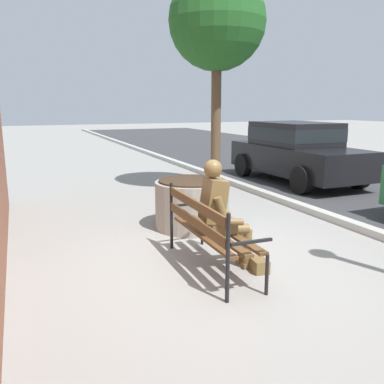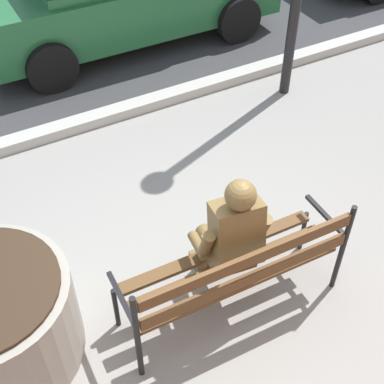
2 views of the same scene
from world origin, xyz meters
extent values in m
plane|color=gray|center=(0.00, 0.00, 0.00)|extent=(80.00, 80.00, 0.00)
cube|color=#B2AFA8|center=(0.00, 2.90, 0.06)|extent=(60.00, 0.20, 0.12)
cube|color=brown|center=(0.08, -0.12, 0.45)|extent=(1.70, 0.15, 0.04)
cube|color=brown|center=(0.08, 0.06, 0.45)|extent=(1.70, 0.15, 0.04)
cube|color=brown|center=(0.09, 0.24, 0.45)|extent=(1.70, 0.15, 0.04)
cube|color=brown|center=(0.08, -0.21, 0.62)|extent=(1.70, 0.08, 0.11)
cube|color=brown|center=(0.08, -0.21, 0.84)|extent=(1.70, 0.08, 0.11)
cylinder|color=black|center=(-0.79, 0.28, 0.23)|extent=(0.04, 0.04, 0.45)
cylinder|color=black|center=(-0.80, -0.19, 0.47)|extent=(0.04, 0.04, 0.95)
cube|color=black|center=(-0.80, 0.08, 0.62)|extent=(0.05, 0.48, 0.03)
cylinder|color=black|center=(0.97, 0.24, 0.23)|extent=(0.04, 0.04, 0.45)
cylinder|color=black|center=(0.96, -0.23, 0.47)|extent=(0.04, 0.04, 0.95)
cube|color=black|center=(0.96, 0.04, 0.62)|extent=(0.05, 0.48, 0.03)
cube|color=brown|center=(0.11, 0.12, 0.56)|extent=(0.38, 0.36, 0.16)
cube|color=brown|center=(0.10, 0.02, 0.88)|extent=(0.39, 0.33, 0.55)
sphere|color=brown|center=(0.10, 0.01, 1.26)|extent=(0.22, 0.22, 0.22)
cylinder|color=brown|center=(-0.11, 0.07, 0.83)|extent=(0.11, 0.19, 0.29)
cylinder|color=brown|center=(-0.11, 0.21, 0.66)|extent=(0.11, 0.27, 0.10)
cylinder|color=brown|center=(0.32, 0.01, 0.83)|extent=(0.11, 0.19, 0.29)
cylinder|color=brown|center=(0.35, 0.15, 0.66)|extent=(0.11, 0.27, 0.10)
cylinder|color=brown|center=(0.04, 0.27, 0.52)|extent=(0.18, 0.38, 0.14)
cylinder|color=brown|center=(0.07, 0.45, 0.25)|extent=(0.11, 0.11, 0.50)
cube|color=brown|center=(0.07, 0.51, 0.04)|extent=(0.14, 0.25, 0.07)
cylinder|color=brown|center=(0.22, 0.24, 0.52)|extent=(0.18, 0.38, 0.14)
cylinder|color=brown|center=(0.24, 0.42, 0.25)|extent=(0.11, 0.11, 0.50)
cube|color=brown|center=(0.25, 0.48, 0.04)|extent=(0.14, 0.25, 0.07)
cube|color=brown|center=(0.39, 0.50, 0.08)|extent=(0.30, 0.21, 0.16)
cylinder|color=gray|center=(-1.64, 0.48, 0.39)|extent=(1.21, 1.21, 0.77)
cylinder|color=#38281C|center=(-1.64, 0.48, 0.79)|extent=(1.09, 1.09, 0.03)
cylinder|color=brown|center=(-4.14, 2.14, 1.52)|extent=(0.23, 0.23, 3.05)
sphere|color=#235B23|center=(-4.14, 2.14, 3.80)|extent=(2.14, 2.14, 2.14)
cube|color=black|center=(-4.39, 4.65, 0.61)|extent=(4.11, 1.71, 0.70)
cube|color=black|center=(-4.54, 4.65, 1.26)|extent=(2.14, 1.57, 0.60)
cube|color=black|center=(-4.54, 4.65, 1.26)|extent=(2.15, 1.59, 0.33)
cylinder|color=black|center=(-3.05, 5.50, 0.32)|extent=(0.64, 0.22, 0.64)
cylinder|color=black|center=(-3.06, 3.80, 0.32)|extent=(0.64, 0.22, 0.64)
cylinder|color=black|center=(-5.72, 5.51, 0.32)|extent=(0.64, 0.22, 0.64)
cylinder|color=black|center=(-5.72, 3.81, 0.32)|extent=(0.64, 0.22, 0.64)
camera|label=1|loc=(4.42, -2.10, 2.00)|focal=38.42mm
camera|label=2|loc=(-1.41, -2.10, 3.76)|focal=50.46mm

